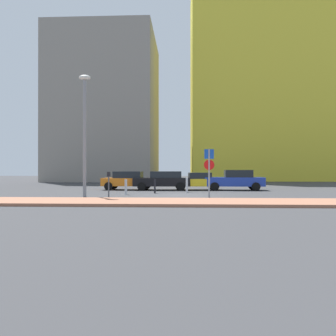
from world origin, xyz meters
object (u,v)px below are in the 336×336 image
(parked_car_black, at_px, (163,180))
(parked_car_yellow, at_px, (197,181))
(parking_sign_post, at_px, (209,167))
(parking_meter, at_px, (109,181))
(traffic_bollard_near, at_px, (155,186))
(parked_car_blue, at_px, (235,180))
(traffic_bollard_mid, at_px, (126,187))
(parked_car_orange, at_px, (128,180))
(street_lamp, at_px, (85,125))
(traffic_bollard_far, at_px, (187,185))

(parked_car_black, distance_m, parked_car_yellow, 2.71)
(parking_sign_post, xyz_separation_m, parking_meter, (-5.87, 0.03, -0.82))
(parking_sign_post, height_order, traffic_bollard_near, parking_sign_post)
(parked_car_yellow, height_order, parking_meter, parking_meter)
(traffic_bollard_near, bearing_deg, parking_sign_post, -43.80)
(parked_car_blue, height_order, traffic_bollard_mid, parked_car_blue)
(parking_meter, bearing_deg, parked_car_orange, 90.27)
(parked_car_blue, distance_m, street_lamp, 12.58)
(parking_sign_post, distance_m, traffic_bollard_mid, 5.73)
(parking_meter, relative_size, street_lamp, 0.21)
(parking_meter, distance_m, traffic_bollard_near, 4.10)
(parking_sign_post, bearing_deg, parked_car_black, 113.95)
(parking_sign_post, relative_size, traffic_bollard_far, 2.68)
(parked_car_blue, height_order, parking_meter, parked_car_blue)
(parking_meter, bearing_deg, parked_car_blue, 40.05)
(street_lamp, relative_size, traffic_bollard_near, 7.52)
(traffic_bollard_near, xyz_separation_m, traffic_bollard_far, (2.18, 1.02, 0.05))
(parked_car_black, height_order, traffic_bollard_mid, parked_car_black)
(parked_car_black, height_order, parking_sign_post, parking_sign_post)
(traffic_bollard_mid, bearing_deg, parking_sign_post, -21.49)
(parked_car_black, relative_size, parked_car_blue, 0.96)
(parked_car_yellow, xyz_separation_m, parking_meter, (-5.45, -7.17, 0.25))
(parked_car_orange, bearing_deg, traffic_bollard_far, -31.63)
(parked_car_blue, distance_m, traffic_bollard_near, 7.08)
(parked_car_orange, relative_size, parking_meter, 2.74)
(street_lamp, bearing_deg, parked_car_black, 59.16)
(traffic_bollard_mid, bearing_deg, parked_car_blue, 33.09)
(parked_car_yellow, height_order, parking_sign_post, parking_sign_post)
(parked_car_black, bearing_deg, parking_sign_post, -66.05)
(parked_car_orange, distance_m, parked_car_yellow, 5.49)
(parking_meter, height_order, traffic_bollard_mid, parking_meter)
(parked_car_black, xyz_separation_m, street_lamp, (-4.18, -7.00, 3.44))
(parked_car_yellow, bearing_deg, street_lamp, -133.77)
(parked_car_black, xyz_separation_m, parked_car_blue, (5.65, 0.08, 0.02))
(parked_car_black, height_order, traffic_bollard_near, parked_car_black)
(street_lamp, height_order, traffic_bollard_mid, street_lamp)
(parked_car_blue, distance_m, traffic_bollard_far, 4.70)
(traffic_bollard_near, bearing_deg, parking_meter, -126.72)
(parking_meter, height_order, traffic_bollard_far, parking_meter)
(parked_car_yellow, relative_size, parked_car_blue, 0.87)
(parked_car_blue, relative_size, traffic_bollard_far, 4.38)
(parked_car_orange, distance_m, traffic_bollard_near, 4.61)
(parked_car_black, bearing_deg, traffic_bollard_near, -94.89)
(parking_meter, relative_size, traffic_bollard_far, 1.41)
(parked_car_blue, distance_m, parking_meter, 10.97)
(parked_car_orange, height_order, parked_car_yellow, parked_car_orange)
(parked_car_orange, relative_size, parking_sign_post, 1.44)
(traffic_bollard_far, bearing_deg, parked_car_blue, 36.30)
(parked_car_blue, relative_size, traffic_bollard_mid, 4.70)
(parked_car_orange, distance_m, traffic_bollard_mid, 5.18)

